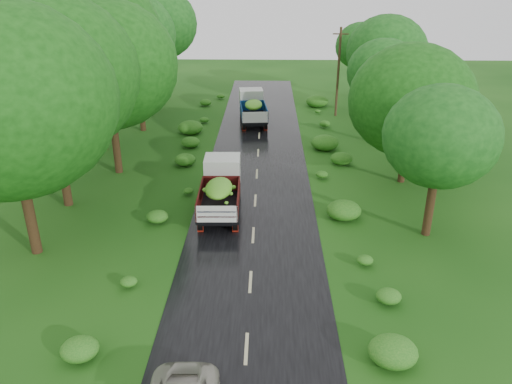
{
  "coord_description": "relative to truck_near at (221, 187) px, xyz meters",
  "views": [
    {
      "loc": [
        0.65,
        -13.42,
        11.93
      ],
      "look_at": [
        0.1,
        9.41,
        1.7
      ],
      "focal_mm": 35.0,
      "sensor_mm": 36.0,
      "label": 1
    }
  ],
  "objects": [
    {
      "name": "truck_far",
      "position": [
        1.19,
        16.96,
        0.02
      ],
      "size": [
        2.6,
        5.95,
        2.43
      ],
      "rotation": [
        0.0,
        0.0,
        0.1
      ],
      "color": "black",
      "rests_on": "ground"
    },
    {
      "name": "trees_left",
      "position": [
        -8.4,
        9.07,
        5.61
      ],
      "size": [
        6.68,
        34.26,
        9.94
      ],
      "color": "black",
      "rests_on": "ground"
    },
    {
      "name": "road_lines",
      "position": [
        1.81,
        -4.84,
        -1.33
      ],
      "size": [
        0.12,
        69.6,
        0.0
      ],
      "color": "#BFB78C",
      "rests_on": "road"
    },
    {
      "name": "trees_right",
      "position": [
        11.16,
        11.29,
        3.8
      ],
      "size": [
        5.55,
        31.6,
        7.24
      ],
      "color": "black",
      "rests_on": "ground"
    },
    {
      "name": "shrubs",
      "position": [
        1.81,
        3.16,
        -1.0
      ],
      "size": [
        11.9,
        44.0,
        0.7
      ],
      "color": "#166017",
      "rests_on": "ground"
    },
    {
      "name": "truck_near",
      "position": [
        0.0,
        0.0,
        0.0
      ],
      "size": [
        2.14,
        5.74,
        2.39
      ],
      "rotation": [
        0.0,
        0.0,
        0.02
      ],
      "color": "black",
      "rests_on": "ground"
    },
    {
      "name": "utility_pole",
      "position": [
        8.5,
        19.21,
        2.54
      ],
      "size": [
        1.32,
        0.23,
        7.55
      ],
      "rotation": [
        0.0,
        0.0,
        -0.1
      ],
      "color": "#382616",
      "rests_on": "ground"
    },
    {
      "name": "ground",
      "position": [
        1.81,
        -10.84,
        -1.35
      ],
      "size": [
        120.0,
        120.0,
        0.0
      ],
      "primitive_type": "plane",
      "color": "#12410E",
      "rests_on": "ground"
    },
    {
      "name": "road",
      "position": [
        1.81,
        -5.84,
        -1.34
      ],
      "size": [
        6.5,
        80.0,
        0.02
      ],
      "primitive_type": "cube",
      "color": "black",
      "rests_on": "ground"
    }
  ]
}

